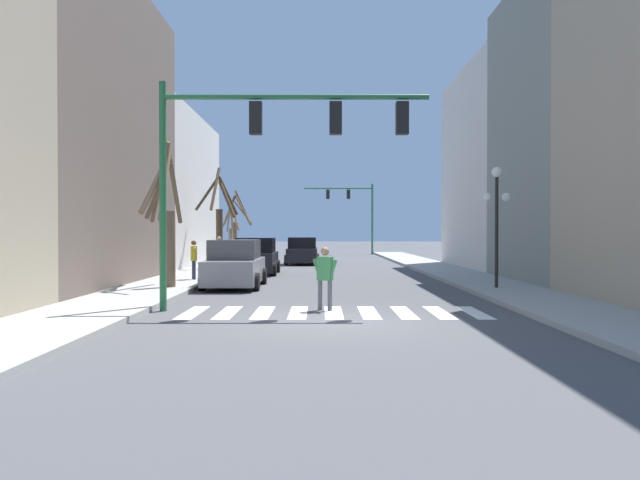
{
  "coord_description": "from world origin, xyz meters",
  "views": [
    {
      "loc": [
        -0.35,
        -14.08,
        2.06
      ],
      "look_at": [
        -0.3,
        19.41,
        1.63
      ],
      "focal_mm": 35.0,
      "sensor_mm": 36.0,
      "label": 1
    }
  ],
  "objects": [
    {
      "name": "ground_plane",
      "position": [
        0.0,
        0.0,
        0.0
      ],
      "size": [
        240.0,
        240.0,
        0.0
      ],
      "primitive_type": "plane",
      "color": "#4C4C4F"
    },
    {
      "name": "sidewalk_left",
      "position": [
        -6.05,
        0.0,
        0.07
      ],
      "size": [
        2.75,
        90.0,
        0.15
      ],
      "color": "#9E9E99",
      "rests_on": "ground_plane"
    },
    {
      "name": "sidewalk_right",
      "position": [
        6.05,
        0.0,
        0.07
      ],
      "size": [
        2.75,
        90.0,
        0.15
      ],
      "color": "#9E9E99",
      "rests_on": "ground_plane"
    },
    {
      "name": "building_row_left",
      "position": [
        -10.43,
        11.68,
        5.06
      ],
      "size": [
        6.0,
        35.67,
        11.77
      ],
      "color": "tan",
      "rests_on": "ground_plane"
    },
    {
      "name": "building_row_right",
      "position": [
        10.43,
        9.15,
        6.12
      ],
      "size": [
        6.0,
        31.72,
        13.27
      ],
      "color": "tan",
      "rests_on": "ground_plane"
    },
    {
      "name": "crosswalk_stripes",
      "position": [
        -0.0,
        1.8,
        0.0
      ],
      "size": [
        7.65,
        2.6,
        0.01
      ],
      "color": "white",
      "rests_on": "ground_plane"
    },
    {
      "name": "traffic_signal_near",
      "position": [
        -1.8,
        2.09,
        4.44
      ],
      "size": [
        6.99,
        0.28,
        5.96
      ],
      "color": "#236038",
      "rests_on": "ground_plane"
    },
    {
      "name": "traffic_signal_far",
      "position": [
        2.66,
        42.72,
        4.64
      ],
      "size": [
        6.33,
        0.28,
        6.44
      ],
      "color": "#236038",
      "rests_on": "ground_plane"
    },
    {
      "name": "street_lamp_right_corner",
      "position": [
        5.73,
        7.32,
        3.09
      ],
      "size": [
        0.95,
        0.36,
        4.15
      ],
      "color": "black",
      "rests_on": "sidewalk_right"
    },
    {
      "name": "car_parked_left_near",
      "position": [
        -3.47,
        16.2,
        0.82
      ],
      "size": [
        2.17,
        4.17,
        1.78
      ],
      "rotation": [
        0.0,
        0.0,
        1.57
      ],
      "color": "black",
      "rests_on": "ground_plane"
    },
    {
      "name": "car_parked_right_mid",
      "position": [
        -1.47,
        25.55,
        0.8
      ],
      "size": [
        2.14,
        4.49,
        1.72
      ],
      "rotation": [
        0.0,
        0.0,
        -1.57
      ],
      "color": "black",
      "rests_on": "ground_plane"
    },
    {
      "name": "car_parked_left_mid",
      "position": [
        -3.51,
        9.05,
        0.82
      ],
      "size": [
        2.09,
        4.65,
        1.77
      ],
      "rotation": [
        0.0,
        0.0,
        1.57
      ],
      "color": "gray",
      "rests_on": "ground_plane"
    },
    {
      "name": "pedestrian_on_left_sidewalk",
      "position": [
        -0.21,
        2.24,
        0.98
      ],
      "size": [
        0.68,
        0.4,
        1.66
      ],
      "rotation": [
        0.0,
        0.0,
        5.82
      ],
      "color": "#4C4C51",
      "rests_on": "ground_plane"
    },
    {
      "name": "pedestrian_on_right_sidewalk",
      "position": [
        -5.46,
        17.43,
        1.14
      ],
      "size": [
        0.73,
        0.26,
        1.68
      ],
      "rotation": [
        0.0,
        0.0,
        0.09
      ],
      "color": "#7A705B",
      "rests_on": "sidewalk_left"
    },
    {
      "name": "pedestrian_crossing_street",
      "position": [
        -5.44,
        11.02,
        1.08
      ],
      "size": [
        0.32,
        0.66,
        1.58
      ],
      "rotation": [
        0.0,
        0.0,
        5.06
      ],
      "color": "#282D47",
      "rests_on": "sidewalk_left"
    },
    {
      "name": "street_tree_left_near",
      "position": [
        -6.29,
        27.62,
        1.93
      ],
      "size": [
        1.16,
        1.79,
        4.01
      ],
      "color": "brown",
      "rests_on": "sidewalk_left"
    },
    {
      "name": "street_tree_left_far",
      "position": [
        -6.35,
        30.63,
        2.44
      ],
      "size": [
        2.22,
        2.47,
        4.93
      ],
      "color": "brown",
      "rests_on": "sidewalk_left"
    },
    {
      "name": "street_tree_right_mid",
      "position": [
        -5.69,
        7.6,
        2.55
      ],
      "size": [
        1.29,
        3.73,
        5.09
      ],
      "color": "brown",
      "rests_on": "sidewalk_left"
    },
    {
      "name": "street_tree_right_far",
      "position": [
        -5.71,
        19.33,
        2.65
      ],
      "size": [
        2.33,
        1.99,
        5.38
      ],
      "color": "#473828",
      "rests_on": "sidewalk_left"
    }
  ]
}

